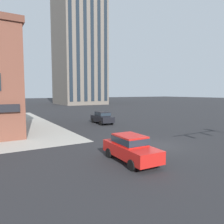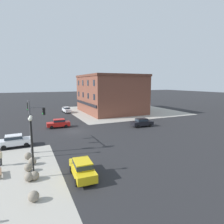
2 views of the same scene
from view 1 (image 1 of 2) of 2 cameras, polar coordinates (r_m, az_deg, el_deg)
ground_plane at (r=18.12m, az=12.50°, el=-8.80°), size 320.00×320.00×0.00m
car_main_northbound_near at (r=13.64m, az=5.00°, el=-9.38°), size 2.03×4.47×1.68m
car_cross_westbound at (r=29.86m, az=-2.64°, el=-1.37°), size 2.09×4.50×1.68m
residential_tower_skyline_right at (r=87.41m, az=-9.08°, el=25.23°), size 15.92×18.44×68.58m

